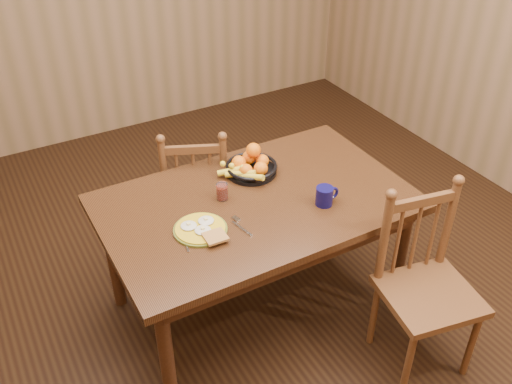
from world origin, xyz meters
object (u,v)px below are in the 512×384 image
breakfast_plate (201,229)px  dining_table (256,213)px  fruit_bowl (250,166)px  chair_far (196,193)px  coffee_mug (325,196)px  chair_near (425,287)px

breakfast_plate → dining_table: bearing=15.0°
dining_table → fruit_bowl: size_ratio=4.94×
dining_table → chair_far: chair_far is taller
coffee_mug → fruit_bowl: 0.48m
fruit_bowl → chair_far: bearing=116.2°
chair_far → fruit_bowl: size_ratio=2.85×
chair_far → breakfast_plate: size_ratio=3.20×
chair_near → breakfast_plate: (-0.92, 0.63, 0.29)m
chair_far → fruit_bowl: bearing=140.4°
chair_far → breakfast_plate: bearing=92.9°
fruit_bowl → dining_table: bearing=-112.6°
chair_near → fruit_bowl: chair_near is taller
chair_far → breakfast_plate: 0.82m
dining_table → coffee_mug: coffee_mug is taller
chair_near → breakfast_plate: bearing=155.8°
chair_far → breakfast_plate: (-0.28, -0.71, 0.31)m
dining_table → chair_near: (0.56, -0.73, -0.19)m
chair_near → breakfast_plate: size_ratio=3.39×
dining_table → coffee_mug: 0.38m
coffee_mug → dining_table: bearing=145.1°
breakfast_plate → fruit_bowl: fruit_bowl is taller
breakfast_plate → fruit_bowl: size_ratio=0.89×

